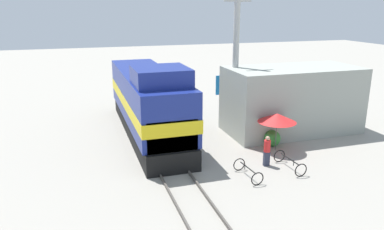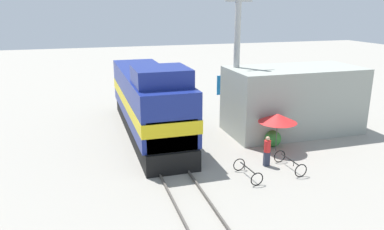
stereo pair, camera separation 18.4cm
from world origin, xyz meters
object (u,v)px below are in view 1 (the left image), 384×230
Objects in this scene: utility_pole at (236,59)px; bicycle_spare at (248,171)px; locomotive at (149,103)px; billboard_sign at (229,87)px; person_bystander at (267,150)px; bicycle at (290,163)px; vendor_umbrella at (277,118)px.

utility_pole reaches higher than bicycle_spare.
billboard_sign is (6.09, 1.50, 0.33)m from locomotive.
billboard_sign is 9.65m from bicycle_spare.
billboard_sign is at bearing 75.58° from utility_pole.
billboard_sign reaches higher than bicycle_spare.
utility_pole is 7.09m from person_bystander.
utility_pole is 2.82× the size of billboard_sign.
utility_pole reaches higher than bicycle.
vendor_umbrella is 1.11× the size of bicycle.
person_bystander reaches higher than bicycle.
person_bystander is (4.83, -6.48, -1.27)m from locomotive.
vendor_umbrella reaches higher than person_bystander.
utility_pole is at bearing 101.47° from vendor_umbrella.
utility_pole is 8.49m from bicycle_spare.
vendor_umbrella is 2.60m from person_bystander.
locomotive is at bearing 126.72° from person_bystander.
billboard_sign is 8.98m from bicycle.
utility_pole is at bearing -104.42° from billboard_sign.
bicycle is at bearing -92.23° from billboard_sign.
bicycle is (-0.63, -2.54, -1.59)m from vendor_umbrella.
vendor_umbrella is 1.19× the size of bicycle_spare.
locomotive is 6.65× the size of bicycle.
vendor_umbrella is at bearing -141.52° from bicycle_spare.
person_bystander is at bearing -98.93° from billboard_sign.
bicycle is at bearing -177.60° from bicycle_spare.
locomotive is 8.12× the size of person_bystander.
billboard_sign is (-0.29, 6.18, 0.53)m from vendor_umbrella.
person_bystander is 1.28m from bicycle.
vendor_umbrella is at bearing -87.33° from billboard_sign.
bicycle is at bearing -38.78° from person_bystander.
utility_pole reaches higher than vendor_umbrella.
bicycle_spare is (-3.08, -2.81, -1.60)m from vendor_umbrella.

